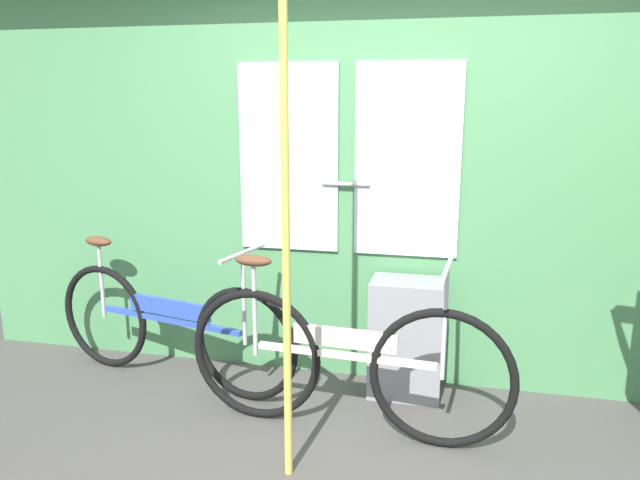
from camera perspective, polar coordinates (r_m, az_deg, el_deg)
The scene contains 5 objects.
train_door_wall at distance 3.62m, azimuth 5.63°, elevation 5.60°, with size 5.39×0.28×2.36m.
bicycle_near_door at distance 3.84m, azimuth -13.81°, elevation -7.69°, with size 1.69×0.54×0.88m.
bicycle_leaning_behind at distance 3.19m, azimuth 2.16°, elevation -11.23°, with size 1.70×0.44×0.93m.
trash_bin_by_wall at distance 3.62m, azimuth 7.98°, elevation -8.97°, with size 0.41×0.28×0.69m, color gray.
handrail_pole at distance 2.59m, azimuth -3.20°, elevation 1.09°, with size 0.04×0.04×2.32m, color #C6C14C.
Camera 1 is at (0.45, -2.33, 1.70)m, focal length 34.52 mm.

